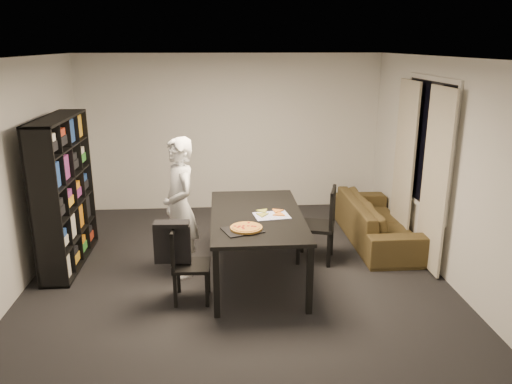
{
  "coord_description": "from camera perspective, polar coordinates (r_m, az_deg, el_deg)",
  "views": [
    {
      "loc": [
        -0.2,
        -5.55,
        2.75
      ],
      "look_at": [
        0.23,
        0.12,
        1.05
      ],
      "focal_mm": 35.0,
      "sensor_mm": 36.0,
      "label": 1
    }
  ],
  "objects": [
    {
      "name": "room",
      "position": [
        5.74,
        -2.19,
        2.01
      ],
      "size": [
        5.01,
        5.51,
        2.61
      ],
      "color": "black",
      "rests_on": "ground"
    },
    {
      "name": "window_pane",
      "position": [
        6.83,
        19.0,
        5.2
      ],
      "size": [
        0.02,
        1.4,
        1.6
      ],
      "primitive_type": "cube",
      "color": "black",
      "rests_on": "room"
    },
    {
      "name": "window_frame",
      "position": [
        6.82,
        18.97,
        5.2
      ],
      "size": [
        0.03,
        1.52,
        1.72
      ],
      "primitive_type": "cube",
      "color": "white",
      "rests_on": "room"
    },
    {
      "name": "curtain_left",
      "position": [
        6.41,
        19.79,
        1.19
      ],
      "size": [
        0.03,
        0.7,
        2.25
      ],
      "primitive_type": "cube",
      "color": "beige",
      "rests_on": "room"
    },
    {
      "name": "curtain_right",
      "position": [
        7.34,
        16.58,
        3.36
      ],
      "size": [
        0.03,
        0.7,
        2.25
      ],
      "primitive_type": "cube",
      "color": "beige",
      "rests_on": "room"
    },
    {
      "name": "bookshelf",
      "position": [
        6.7,
        -21.11,
        -0.07
      ],
      "size": [
        0.35,
        1.5,
        1.9
      ],
      "primitive_type": "cube",
      "color": "black",
      "rests_on": "room"
    },
    {
      "name": "dining_table",
      "position": [
        5.94,
        0.07,
        -3.19
      ],
      "size": [
        1.08,
        1.94,
        0.81
      ],
      "color": "black",
      "rests_on": "room"
    },
    {
      "name": "chair_left",
      "position": [
        5.55,
        -8.25,
        -7.61
      ],
      "size": [
        0.41,
        0.41,
        0.85
      ],
      "rotation": [
        0.0,
        0.0,
        1.54
      ],
      "color": "black",
      "rests_on": "room"
    },
    {
      "name": "chair_right",
      "position": [
        6.49,
        7.69,
        -3.17
      ],
      "size": [
        0.57,
        0.57,
        0.99
      ],
      "rotation": [
        0.0,
        0.0,
        -1.87
      ],
      "color": "black",
      "rests_on": "room"
    },
    {
      "name": "draped_jacket",
      "position": [
        5.48,
        -9.56,
        -5.52
      ],
      "size": [
        0.4,
        0.18,
        0.47
      ],
      "rotation": [
        0.0,
        0.0,
        1.54
      ],
      "color": "black",
      "rests_on": "chair_left"
    },
    {
      "name": "person",
      "position": [
        6.07,
        -8.69,
        -1.76
      ],
      "size": [
        0.62,
        0.73,
        1.71
      ],
      "primitive_type": "imported",
      "rotation": [
        0.0,
        0.0,
        -1.17
      ],
      "color": "white",
      "rests_on": "room"
    },
    {
      "name": "baking_tray",
      "position": [
        5.4,
        -1.56,
        -4.37
      ],
      "size": [
        0.48,
        0.43,
        0.01
      ],
      "primitive_type": "cube",
      "rotation": [
        0.0,
        0.0,
        0.34
      ],
      "color": "black",
      "rests_on": "dining_table"
    },
    {
      "name": "pepperoni_pizza",
      "position": [
        5.41,
        -1.12,
        -4.11
      ],
      "size": [
        0.35,
        0.35,
        0.03
      ],
      "rotation": [
        0.0,
        0.0,
        -0.25
      ],
      "color": "#AE7932",
      "rests_on": "dining_table"
    },
    {
      "name": "kitchen_towel",
      "position": [
        5.85,
        1.8,
        -2.72
      ],
      "size": [
        0.44,
        0.36,
        0.01
      ],
      "primitive_type": "cube",
      "rotation": [
        0.0,
        0.0,
        0.15
      ],
      "color": "white",
      "rests_on": "dining_table"
    },
    {
      "name": "pizza_slices",
      "position": [
        5.92,
        1.62,
        -2.37
      ],
      "size": [
        0.46,
        0.43,
        0.01
      ],
      "primitive_type": null,
      "rotation": [
        0.0,
        0.0,
        0.39
      ],
      "color": "gold",
      "rests_on": "dining_table"
    },
    {
      "name": "sofa",
      "position": [
        7.39,
        13.71,
        -3.18
      ],
      "size": [
        0.81,
        2.07,
        0.61
      ],
      "primitive_type": "imported",
      "rotation": [
        0.0,
        0.0,
        1.57
      ],
      "color": "#3D3018",
      "rests_on": "room"
    }
  ]
}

